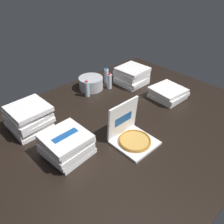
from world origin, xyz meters
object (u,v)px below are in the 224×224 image
Objects in this scene: water_bottle_0 at (109,81)px; open_pizza_box at (131,135)px; water_bottle_1 at (87,89)px; water_bottle_2 at (106,76)px; pizza_stack_center_near at (132,76)px; pizza_stack_left_mid at (168,93)px; ice_bucket at (91,83)px; pizza_stack_left_near at (67,145)px; pizza_stack_right_near at (29,118)px.

open_pizza_box is at bearing -121.44° from water_bottle_0.
water_bottle_1 is 0.45m from water_bottle_2.
pizza_stack_center_near is at bearing -44.30° from water_bottle_2.
water_bottle_0 is at bearing 118.04° from pizza_stack_left_mid.
pizza_stack_center_near is 0.36m from water_bottle_2.
ice_bucket is at bearing 177.24° from water_bottle_2.
water_bottle_2 is (1.21, 0.81, -0.01)m from pizza_stack_left_near.
water_bottle_2 is (0.08, 0.15, 0.00)m from water_bottle_0.
pizza_stack_right_near is 1.00× the size of pizza_stack_left_mid.
water_bottle_1 is (-0.73, 0.74, 0.04)m from pizza_stack_left_mid.
open_pizza_box is 0.62m from pizza_stack_left_near.
pizza_stack_right_near is 1.26× the size of ice_bucket.
pizza_stack_left_near is 1.46m from water_bottle_2.
ice_bucket is at bearing 139.38° from water_bottle_0.
water_bottle_0 is (1.13, 0.67, -0.01)m from pizza_stack_left_near.
pizza_stack_right_near reaches higher than water_bottle_2.
water_bottle_0 is (-0.34, 0.10, -0.01)m from pizza_stack_center_near.
open_pizza_box reaches higher than pizza_stack_right_near.
open_pizza_box is 1.25m from pizza_stack_center_near.
pizza_stack_right_near is at bearing -175.99° from water_bottle_0.
open_pizza_box is at bearing -165.60° from pizza_stack_left_mid.
pizza_stack_left_mid is (0.04, -0.60, -0.05)m from pizza_stack_center_near.
pizza_stack_left_near reaches higher than pizza_stack_left_mid.
pizza_stack_left_mid is (0.95, 0.24, -0.01)m from open_pizza_box.
pizza_stack_center_near is at bearing -26.57° from ice_bucket.
open_pizza_box is 1.81× the size of water_bottle_2.
pizza_stack_center_near is at bearing -11.26° from water_bottle_1.
water_bottle_2 is (-0.26, 0.25, -0.01)m from pizza_stack_center_near.
pizza_stack_right_near is at bearing -171.85° from water_bottle_1.
water_bottle_0 and water_bottle_2 have the same top height.
water_bottle_0 is 1.00× the size of water_bottle_1.
pizza_stack_right_near is 1.04m from ice_bucket.
open_pizza_box is 0.97× the size of pizza_stack_right_near.
open_pizza_box is at bearing -109.33° from ice_bucket.
pizza_stack_left_mid is 0.90m from water_bottle_2.
water_bottle_1 is at bearing -142.91° from ice_bucket.
pizza_stack_center_near reaches higher than ice_bucket.
water_bottle_0 and water_bottle_1 have the same top height.
pizza_stack_left_near is 1.29× the size of ice_bucket.
water_bottle_1 and water_bottle_2 have the same top height.
water_bottle_1 reaches higher than pizza_stack_left_mid.
pizza_stack_left_near is 1.31m from water_bottle_0.
open_pizza_box is 1.81× the size of water_bottle_1.
pizza_stack_left_mid is (1.51, -0.04, -0.05)m from pizza_stack_left_near.
water_bottle_1 is at bearing 134.64° from pizza_stack_left_mid.
pizza_stack_left_mid is at bearing 14.40° from open_pizza_box.
pizza_stack_left_mid is 1.25× the size of ice_bucket.
pizza_stack_left_near reaches higher than water_bottle_2.
pizza_stack_left_mid is 1.87× the size of water_bottle_2.
ice_bucket is (-0.53, 0.26, -0.03)m from pizza_stack_center_near.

